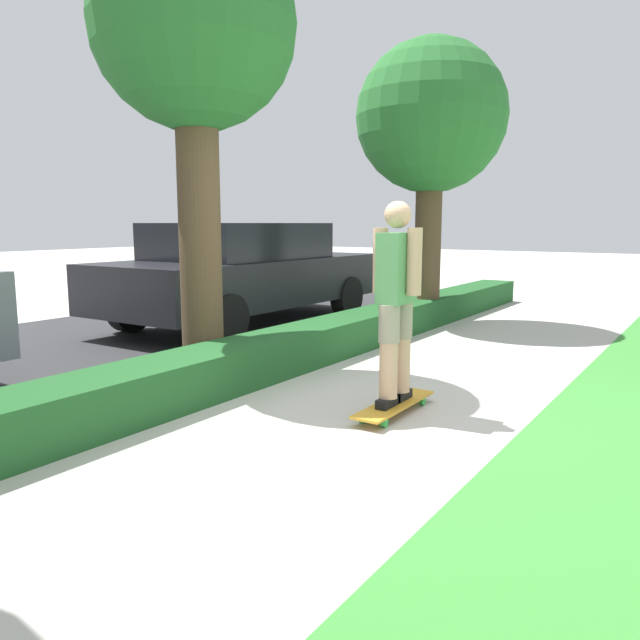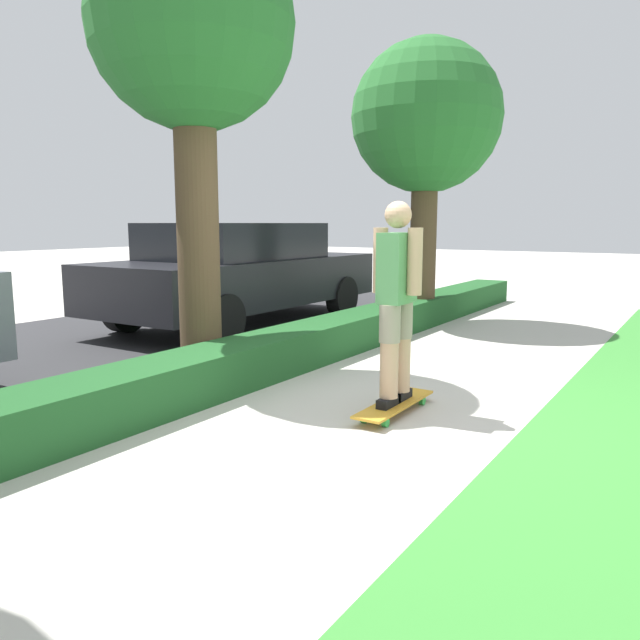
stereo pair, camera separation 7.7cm
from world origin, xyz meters
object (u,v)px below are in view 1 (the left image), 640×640
tree_mid (194,38)px  parked_car_middle (244,271)px  skater_person (396,298)px  tree_far (431,121)px  skateboard (394,405)px

tree_mid → parked_car_middle: bearing=33.0°
skater_person → tree_far: size_ratio=0.39×
skater_person → tree_mid: size_ratio=0.37×
skater_person → tree_far: bearing=20.8°
skateboard → parked_car_middle: 4.85m
skateboard → skater_person: bearing=-166.0°
tree_mid → parked_car_middle: tree_mid is taller
skateboard → tree_mid: (0.09, 2.14, 3.09)m
skateboard → parked_car_middle: parked_car_middle is taller
tree_far → parked_car_middle: bearing=122.0°
tree_mid → skater_person: bearing=-92.3°
skateboard → tree_mid: bearing=87.7°
skater_person → tree_mid: bearing=87.7°
tree_mid → parked_car_middle: 4.01m
skateboard → tree_mid: 3.76m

